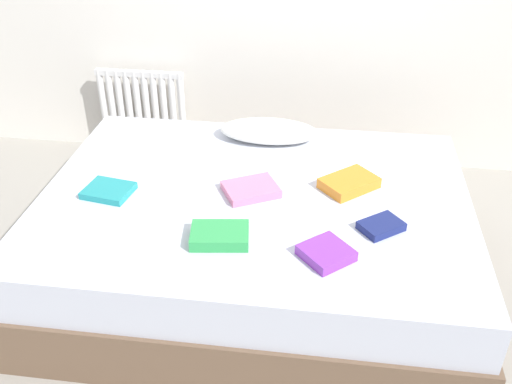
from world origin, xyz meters
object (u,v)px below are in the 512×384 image
textbook_purple (326,253)px  textbook_orange (349,183)px  textbook_green (220,235)px  textbook_teal (109,191)px  radiator (142,108)px  bed (255,238)px  textbook_navy (381,226)px  pillow (269,131)px  textbook_pink (251,189)px

textbook_purple → textbook_orange: size_ratio=0.70×
textbook_orange → textbook_green: 0.71m
textbook_teal → textbook_green: 0.64m
radiator → textbook_orange: radiator is taller
textbook_teal → textbook_green: bearing=-16.5°
bed → textbook_purple: textbook_purple is taller
bed → textbook_navy: bearing=-19.8°
bed → textbook_navy: size_ratio=11.55×
textbook_purple → textbook_green: bearing=-138.7°
radiator → pillow: radiator is taller
textbook_pink → textbook_navy: textbook_pink is taller
pillow → textbook_navy: 0.95m
textbook_teal → textbook_pink: bearing=18.1°
bed → textbook_pink: 0.27m
radiator → textbook_purple: 2.06m
pillow → textbook_purple: size_ratio=2.99×
bed → textbook_green: size_ratio=8.50×
bed → textbook_orange: 0.52m
textbook_orange → textbook_green: same height
textbook_pink → textbook_teal: textbook_pink is taller
radiator → textbook_pink: (0.90, -1.19, 0.17)m
textbook_pink → textbook_purple: size_ratio=1.35×
radiator → textbook_teal: (0.26, -1.29, 0.17)m
textbook_purple → textbook_green: (-0.43, 0.05, 0.00)m
textbook_purple → textbook_orange: 0.54m
pillow → textbook_purple: (0.34, -0.98, -0.03)m
textbook_navy → textbook_orange: bearing=74.8°
bed → textbook_purple: bearing=-51.0°
radiator → textbook_pink: 1.51m
textbook_teal → textbook_green: size_ratio=0.88×
bed → radiator: radiator is taller
textbook_orange → textbook_pink: bearing=151.6°
bed → textbook_green: bearing=-103.9°
textbook_pink → textbook_purple: textbook_purple is taller
radiator → pillow: 1.14m
textbook_teal → textbook_orange: 1.11m
textbook_teal → textbook_navy: 1.23m
textbook_purple → textbook_orange: textbook_orange is taller
radiator → textbook_navy: (1.49, -1.40, 0.17)m
textbook_pink → textbook_orange: size_ratio=0.95×
radiator → bed: bearing=-52.5°
textbook_teal → textbook_navy: textbook_navy is taller
bed → textbook_teal: 0.72m
textbook_navy → textbook_pink: bearing=122.0°
textbook_orange → textbook_navy: size_ratio=1.44×
pillow → textbook_pink: pillow is taller
textbook_green → textbook_purple: bearing=-14.6°
textbook_green → textbook_pink: bearing=71.3°
textbook_teal → textbook_navy: bearing=4.3°
textbook_purple → textbook_navy: 0.31m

